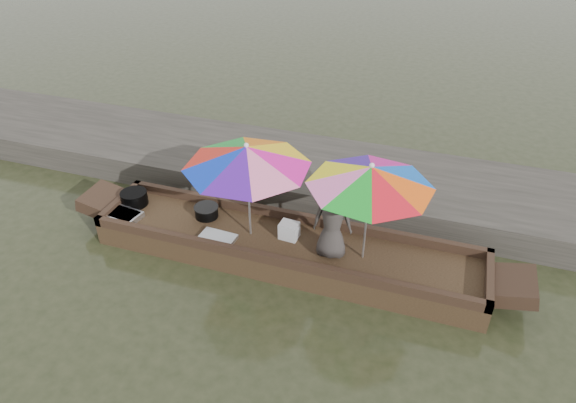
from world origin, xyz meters
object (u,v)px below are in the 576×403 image
(tray_scallop, at_px, (217,239))
(umbrella_bow, at_px, (249,191))
(boat_hull, at_px, (286,250))
(charcoal_grill, at_px, (207,212))
(vendor, at_px, (333,222))
(umbrella_stern, at_px, (367,213))
(supply_bag, at_px, (289,230))
(tray_crayfish, at_px, (124,216))
(cooking_pot, at_px, (134,198))

(tray_scallop, distance_m, umbrella_bow, 0.92)
(boat_hull, bearing_deg, charcoal_grill, 172.02)
(tray_scallop, distance_m, vendor, 1.81)
(boat_hull, height_order, charcoal_grill, charcoal_grill)
(umbrella_stern, bearing_deg, boat_hull, 180.00)
(tray_scallop, distance_m, supply_bag, 1.10)
(vendor, bearing_deg, tray_scallop, 1.66)
(tray_crayfish, xyz_separation_m, umbrella_stern, (3.83, 0.27, 0.73))
(tray_scallop, xyz_separation_m, vendor, (1.71, 0.25, 0.55))
(boat_hull, distance_m, tray_scallop, 1.06)
(charcoal_grill, bearing_deg, tray_scallop, -51.38)
(supply_bag, distance_m, vendor, 0.85)
(tray_scallop, distance_m, charcoal_grill, 0.68)
(tray_crayfish, distance_m, vendor, 3.42)
(boat_hull, relative_size, tray_scallop, 10.81)
(boat_hull, xyz_separation_m, charcoal_grill, (-1.41, 0.20, 0.26))
(tray_scallop, bearing_deg, cooking_pot, 164.65)
(boat_hull, relative_size, tray_crayfish, 10.81)
(charcoal_grill, bearing_deg, cooking_pot, -177.46)
(supply_bag, relative_size, umbrella_bow, 0.15)
(charcoal_grill, bearing_deg, vendor, -7.53)
(umbrella_stern, bearing_deg, charcoal_grill, 175.62)
(cooking_pot, bearing_deg, vendor, -3.75)
(boat_hull, relative_size, supply_bag, 21.11)
(boat_hull, xyz_separation_m, cooking_pot, (-2.71, 0.14, 0.29))
(cooking_pot, relative_size, tray_crayfish, 0.79)
(tray_scallop, xyz_separation_m, umbrella_bow, (0.42, 0.33, 0.74))
(supply_bag, distance_m, umbrella_bow, 0.88)
(tray_scallop, relative_size, umbrella_stern, 0.32)
(charcoal_grill, bearing_deg, supply_bag, -4.03)
(boat_hull, bearing_deg, supply_bag, 78.49)
(cooking_pot, xyz_separation_m, tray_crayfish, (0.05, -0.41, -0.07))
(boat_hull, height_order, vendor, vendor)
(boat_hull, distance_m, vendor, 1.04)
(tray_crayfish, height_order, supply_bag, supply_bag)
(tray_crayfish, height_order, tray_scallop, tray_crayfish)
(boat_hull, xyz_separation_m, umbrella_stern, (1.17, 0.00, 0.95))
(cooking_pot, xyz_separation_m, tray_scallop, (1.72, -0.47, -0.08))
(umbrella_stern, bearing_deg, tray_scallop, -171.32)
(cooking_pot, distance_m, vendor, 3.46)
(vendor, height_order, umbrella_bow, umbrella_bow)
(cooking_pot, bearing_deg, umbrella_bow, -3.77)
(tray_crayfish, xyz_separation_m, supply_bag, (2.67, 0.36, 0.09))
(cooking_pot, relative_size, tray_scallop, 0.79)
(charcoal_grill, relative_size, umbrella_bow, 0.20)
(boat_hull, height_order, cooking_pot, cooking_pot)
(cooking_pot, relative_size, charcoal_grill, 1.18)
(tray_crayfish, distance_m, umbrella_stern, 3.90)
(cooking_pot, bearing_deg, boat_hull, -2.98)
(cooking_pot, xyz_separation_m, supply_bag, (2.72, -0.04, 0.02))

